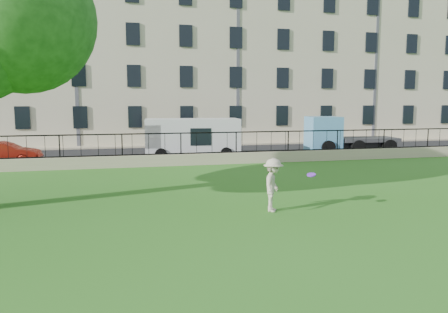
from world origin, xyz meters
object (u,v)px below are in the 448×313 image
object	(u,v)px
frisbee	(311,175)
white_van	(192,138)
red_sedan	(4,153)
blue_truck	(350,135)
man	(273,185)

from	to	relation	value
frisbee	white_van	bearing A→B (deg)	95.64
red_sedan	blue_truck	bearing A→B (deg)	-85.17
frisbee	blue_truck	world-z (taller)	blue_truck
man	frisbee	size ratio (longest dim) A/B	6.07
man	blue_truck	bearing A→B (deg)	-7.68
man	red_sedan	world-z (taller)	man
frisbee	blue_truck	size ratio (longest dim) A/B	0.05
man	white_van	distance (m)	13.31
man	red_sedan	size ratio (longest dim) A/B	0.44
frisbee	white_van	world-z (taller)	white_van
red_sedan	blue_truck	world-z (taller)	blue_truck
frisbee	white_van	size ratio (longest dim) A/B	0.05
man	white_van	xyz separation A→B (m)	(-0.26, 13.30, 0.34)
man	blue_truck	world-z (taller)	blue_truck
man	blue_truck	xyz separation A→B (m)	(10.22, 13.48, 0.36)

